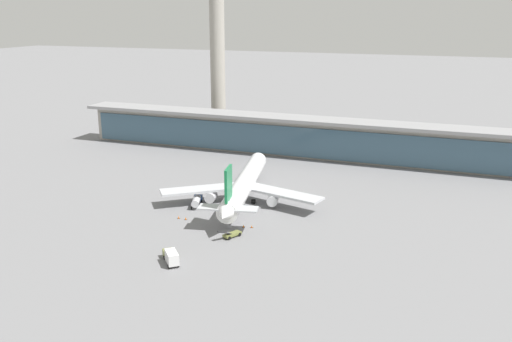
{
  "coord_description": "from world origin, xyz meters",
  "views": [
    {
      "loc": [
        56.32,
        -133.16,
        53.34
      ],
      "look_at": [
        0.0,
        15.13,
        7.51
      ],
      "focal_mm": 38.88,
      "sensor_mm": 36.0,
      "label": 1
    }
  ],
  "objects_px": {
    "airliner_on_stand": "(244,184)",
    "safety_cone_alpha": "(252,227)",
    "service_truck_near_nose_blue": "(197,200)",
    "control_tower": "(217,39)",
    "safety_cone_delta": "(244,226)",
    "safety_cone_charlie": "(179,217)",
    "safety_cone_bravo": "(186,219)",
    "service_truck_under_wing_olive": "(171,256)",
    "service_truck_mid_apron_olive": "(232,234)"
  },
  "relations": [
    {
      "from": "service_truck_under_wing_olive",
      "to": "safety_cone_charlie",
      "type": "bearing_deg",
      "value": 115.18
    },
    {
      "from": "service_truck_near_nose_blue",
      "to": "safety_cone_bravo",
      "type": "bearing_deg",
      "value": -79.07
    },
    {
      "from": "safety_cone_delta",
      "to": "safety_cone_charlie",
      "type": "bearing_deg",
      "value": -178.95
    },
    {
      "from": "service_truck_near_nose_blue",
      "to": "safety_cone_delta",
      "type": "height_order",
      "value": "service_truck_near_nose_blue"
    },
    {
      "from": "control_tower",
      "to": "safety_cone_bravo",
      "type": "bearing_deg",
      "value": -70.31
    },
    {
      "from": "control_tower",
      "to": "safety_cone_bravo",
      "type": "height_order",
      "value": "control_tower"
    },
    {
      "from": "safety_cone_alpha",
      "to": "safety_cone_charlie",
      "type": "xyz_separation_m",
      "value": [
        -20.7,
        -0.81,
        0.0
      ]
    },
    {
      "from": "safety_cone_alpha",
      "to": "safety_cone_delta",
      "type": "xyz_separation_m",
      "value": [
        -2.07,
        -0.47,
        0.0
      ]
    },
    {
      "from": "control_tower",
      "to": "safety_cone_charlie",
      "type": "xyz_separation_m",
      "value": [
        33.6,
        -99.87,
        -41.5
      ]
    },
    {
      "from": "service_truck_near_nose_blue",
      "to": "safety_cone_bravo",
      "type": "distance_m",
      "value": 10.94
    },
    {
      "from": "control_tower",
      "to": "safety_cone_alpha",
      "type": "distance_m",
      "value": 120.35
    },
    {
      "from": "safety_cone_bravo",
      "to": "airliner_on_stand",
      "type": "bearing_deg",
      "value": 65.07
    },
    {
      "from": "airliner_on_stand",
      "to": "service_truck_mid_apron_olive",
      "type": "xyz_separation_m",
      "value": [
        7.16,
        -25.99,
        -4.33
      ]
    },
    {
      "from": "safety_cone_charlie",
      "to": "service_truck_mid_apron_olive",
      "type": "bearing_deg",
      "value": -20.34
    },
    {
      "from": "service_truck_mid_apron_olive",
      "to": "control_tower",
      "type": "distance_m",
      "value": 125.53
    },
    {
      "from": "service_truck_near_nose_blue",
      "to": "safety_cone_bravo",
      "type": "height_order",
      "value": "service_truck_near_nose_blue"
    },
    {
      "from": "service_truck_near_nose_blue",
      "to": "service_truck_under_wing_olive",
      "type": "bearing_deg",
      "value": -71.91
    },
    {
      "from": "safety_cone_alpha",
      "to": "safety_cone_charlie",
      "type": "bearing_deg",
      "value": -177.76
    },
    {
      "from": "service_truck_under_wing_olive",
      "to": "control_tower",
      "type": "relative_size",
      "value": 0.09
    },
    {
      "from": "service_truck_under_wing_olive",
      "to": "safety_cone_bravo",
      "type": "height_order",
      "value": "service_truck_under_wing_olive"
    },
    {
      "from": "airliner_on_stand",
      "to": "safety_cone_bravo",
      "type": "bearing_deg",
      "value": -114.93
    },
    {
      "from": "airliner_on_stand",
      "to": "safety_cone_bravo",
      "type": "xyz_separation_m",
      "value": [
        -8.98,
        -19.32,
        -4.83
      ]
    },
    {
      "from": "airliner_on_stand",
      "to": "service_truck_near_nose_blue",
      "type": "bearing_deg",
      "value": -141.88
    },
    {
      "from": "service_truck_near_nose_blue",
      "to": "service_truck_under_wing_olive",
      "type": "height_order",
      "value": "service_truck_under_wing_olive"
    },
    {
      "from": "airliner_on_stand",
      "to": "safety_cone_bravo",
      "type": "distance_m",
      "value": 21.85
    },
    {
      "from": "service_truck_near_nose_blue",
      "to": "safety_cone_bravo",
      "type": "relative_size",
      "value": 12.65
    },
    {
      "from": "safety_cone_alpha",
      "to": "airliner_on_stand",
      "type": "bearing_deg",
      "value": 117.39
    },
    {
      "from": "safety_cone_bravo",
      "to": "service_truck_near_nose_blue",
      "type": "bearing_deg",
      "value": 100.93
    },
    {
      "from": "service_truck_under_wing_olive",
      "to": "control_tower",
      "type": "distance_m",
      "value": 138.71
    },
    {
      "from": "service_truck_under_wing_olive",
      "to": "service_truck_mid_apron_olive",
      "type": "bearing_deg",
      "value": 69.95
    },
    {
      "from": "safety_cone_bravo",
      "to": "safety_cone_delta",
      "type": "distance_m",
      "value": 16.44
    },
    {
      "from": "safety_cone_alpha",
      "to": "service_truck_mid_apron_olive",
      "type": "bearing_deg",
      "value": -107.23
    },
    {
      "from": "safety_cone_bravo",
      "to": "safety_cone_delta",
      "type": "xyz_separation_m",
      "value": [
        16.43,
        0.47,
        0.0
      ]
    },
    {
      "from": "service_truck_near_nose_blue",
      "to": "control_tower",
      "type": "bearing_deg",
      "value": 110.69
    },
    {
      "from": "safety_cone_charlie",
      "to": "safety_cone_delta",
      "type": "distance_m",
      "value": 18.63
    },
    {
      "from": "control_tower",
      "to": "safety_cone_charlie",
      "type": "bearing_deg",
      "value": -71.41
    },
    {
      "from": "airliner_on_stand",
      "to": "safety_cone_alpha",
      "type": "height_order",
      "value": "airliner_on_stand"
    },
    {
      "from": "safety_cone_charlie",
      "to": "safety_cone_delta",
      "type": "bearing_deg",
      "value": 1.05
    },
    {
      "from": "service_truck_near_nose_blue",
      "to": "service_truck_mid_apron_olive",
      "type": "height_order",
      "value": "service_truck_near_nose_blue"
    },
    {
      "from": "airliner_on_stand",
      "to": "service_truck_near_nose_blue",
      "type": "distance_m",
      "value": 14.45
    },
    {
      "from": "safety_cone_bravo",
      "to": "safety_cone_charlie",
      "type": "bearing_deg",
      "value": 176.65
    },
    {
      "from": "service_truck_under_wing_olive",
      "to": "safety_cone_charlie",
      "type": "relative_size",
      "value": 10.01
    },
    {
      "from": "safety_cone_alpha",
      "to": "safety_cone_charlie",
      "type": "distance_m",
      "value": 20.71
    },
    {
      "from": "service_truck_mid_apron_olive",
      "to": "control_tower",
      "type": "relative_size",
      "value": 0.09
    },
    {
      "from": "service_truck_mid_apron_olive",
      "to": "safety_cone_delta",
      "type": "height_order",
      "value": "service_truck_mid_apron_olive"
    },
    {
      "from": "safety_cone_alpha",
      "to": "safety_cone_bravo",
      "type": "bearing_deg",
      "value": -177.1
    },
    {
      "from": "service_truck_near_nose_blue",
      "to": "control_tower",
      "type": "height_order",
      "value": "control_tower"
    },
    {
      "from": "airliner_on_stand",
      "to": "service_truck_under_wing_olive",
      "type": "xyz_separation_m",
      "value": [
        0.54,
        -44.13,
        -3.45
      ]
    },
    {
      "from": "safety_cone_bravo",
      "to": "safety_cone_alpha",
      "type": "bearing_deg",
      "value": 2.9
    },
    {
      "from": "airliner_on_stand",
      "to": "service_truck_under_wing_olive",
      "type": "distance_m",
      "value": 44.27
    }
  ]
}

